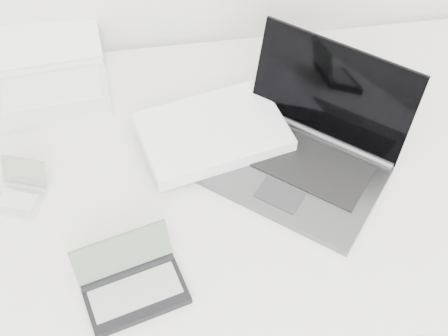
{
  "coord_description": "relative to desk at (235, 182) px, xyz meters",
  "views": [
    {
      "loc": [
        -0.14,
        0.77,
        1.75
      ],
      "look_at": [
        -0.03,
        1.51,
        0.79
      ],
      "focal_mm": 50.0,
      "sensor_mm": 36.0,
      "label": 1
    }
  ],
  "objects": [
    {
      "name": "desk",
      "position": [
        0.0,
        0.0,
        0.0
      ],
      "size": [
        1.6,
        0.8,
        0.73
      ],
      "color": "white",
      "rests_on": "ground"
    },
    {
      "name": "laptop_large",
      "position": [
        0.06,
        0.03,
        0.08
      ],
      "size": [
        0.56,
        0.44,
        0.23
      ],
      "rotation": [
        0.0,
        0.0,
        -0.69
      ],
      "color": "#57595C",
      "rests_on": "desk"
    },
    {
      "name": "netbook_open_white",
      "position": [
        -0.38,
        0.3,
        0.07
      ],
      "size": [
        0.28,
        0.34,
        0.08
      ],
      "rotation": [
        0.0,
        0.0,
        0.08
      ],
      "color": "white",
      "rests_on": "desk"
    },
    {
      "name": "pda_silver",
      "position": [
        -0.43,
        -0.01,
        0.06
      ],
      "size": [
        0.12,
        0.12,
        0.07
      ],
      "rotation": [
        0.0,
        0.0,
        -0.36
      ],
      "color": "white",
      "rests_on": "desk"
    },
    {
      "name": "palmtop_charcoal",
      "position": [
        -0.22,
        -0.24,
        0.07
      ],
      "size": [
        0.2,
        0.17,
        0.09
      ],
      "rotation": [
        0.0,
        0.0,
        0.26
      ],
      "color": "black",
      "rests_on": "desk"
    }
  ]
}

